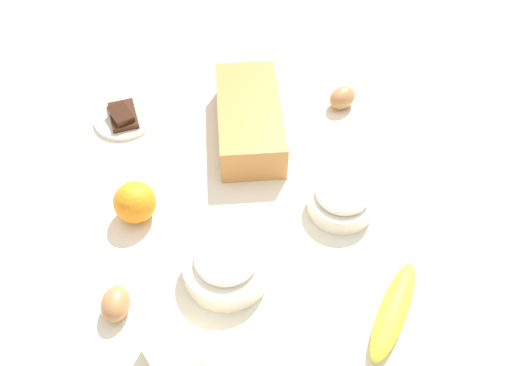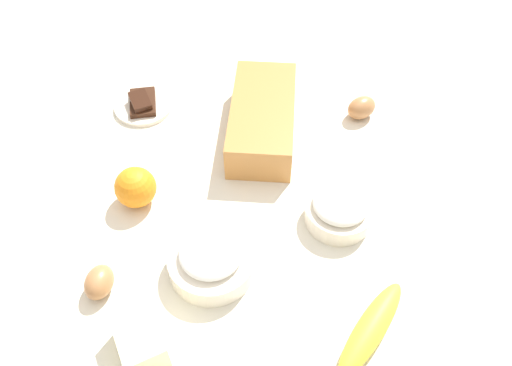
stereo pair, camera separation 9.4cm
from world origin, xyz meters
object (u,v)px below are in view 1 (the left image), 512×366
(sugar_bowl, at_px, (227,264))
(egg_beside_bowl, at_px, (116,303))
(banana, at_px, (394,310))
(loaf_pan, at_px, (249,118))
(chocolate_plate, at_px, (124,118))
(butter_block, at_px, (171,356))
(flour_bowl, at_px, (342,199))
(orange_fruit, at_px, (135,202))
(egg_near_butter, at_px, (342,98))

(sugar_bowl, distance_m, egg_beside_bowl, 0.19)
(banana, bearing_deg, loaf_pan, -167.97)
(chocolate_plate, bearing_deg, butter_block, 0.14)
(flour_bowl, relative_size, banana, 0.65)
(sugar_bowl, xyz_separation_m, egg_beside_bowl, (0.01, -0.19, -0.01))
(banana, distance_m, egg_beside_bowl, 0.44)
(orange_fruit, xyz_separation_m, butter_block, (0.30, 0.01, -0.01))
(butter_block, bearing_deg, egg_beside_bowl, -148.59)
(flour_bowl, distance_m, butter_block, 0.41)
(orange_fruit, height_order, chocolate_plate, orange_fruit)
(flour_bowl, height_order, chocolate_plate, flour_bowl)
(egg_beside_bowl, height_order, chocolate_plate, egg_beside_bowl)
(sugar_bowl, relative_size, chocolate_plate, 1.15)
(flour_bowl, relative_size, egg_near_butter, 1.85)
(egg_beside_bowl, bearing_deg, butter_block, 31.41)
(sugar_bowl, height_order, orange_fruit, orange_fruit)
(flour_bowl, xyz_separation_m, egg_near_butter, (-0.27, 0.12, -0.01))
(banana, bearing_deg, chocolate_plate, -148.79)
(butter_block, bearing_deg, loaf_pan, 150.51)
(banana, xyz_separation_m, egg_near_butter, (-0.49, 0.12, 0.00))
(banana, relative_size, egg_near_butter, 2.83)
(egg_beside_bowl, relative_size, chocolate_plate, 0.48)
(loaf_pan, height_order, orange_fruit, loaf_pan)
(banana, relative_size, chocolate_plate, 1.46)
(loaf_pan, relative_size, egg_near_butter, 4.49)
(banana, relative_size, orange_fruit, 2.43)
(butter_block, height_order, chocolate_plate, butter_block)
(banana, bearing_deg, egg_near_butter, 166.11)
(sugar_bowl, relative_size, egg_beside_bowl, 2.40)
(sugar_bowl, height_order, banana, sugar_bowl)
(sugar_bowl, bearing_deg, banana, 57.14)
(egg_near_butter, height_order, chocolate_plate, egg_near_butter)
(sugar_bowl, xyz_separation_m, butter_block, (0.13, -0.12, -0.00))
(orange_fruit, xyz_separation_m, egg_near_butter, (-0.17, 0.48, -0.01))
(egg_near_butter, xyz_separation_m, egg_beside_bowl, (0.35, -0.54, -0.00))
(loaf_pan, distance_m, egg_beside_bowl, 0.46)
(chocolate_plate, bearing_deg, egg_near_butter, 79.00)
(flour_bowl, xyz_separation_m, banana, (0.22, -0.00, -0.01))
(sugar_bowl, relative_size, egg_near_butter, 2.22)
(chocolate_plate, bearing_deg, orange_fruit, -1.71)
(banana, distance_m, chocolate_plate, 0.69)
(loaf_pan, xyz_separation_m, sugar_bowl, (0.32, -0.13, -0.01))
(loaf_pan, bearing_deg, egg_near_butter, 107.47)
(egg_near_butter, bearing_deg, flour_bowl, -23.64)
(flour_bowl, relative_size, sugar_bowl, 0.83)
(sugar_bowl, height_order, chocolate_plate, sugar_bowl)
(banana, distance_m, orange_fruit, 0.48)
(loaf_pan, xyz_separation_m, chocolate_plate, (-0.11, -0.25, -0.03))
(sugar_bowl, bearing_deg, flour_bowl, 106.89)
(flour_bowl, distance_m, banana, 0.22)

